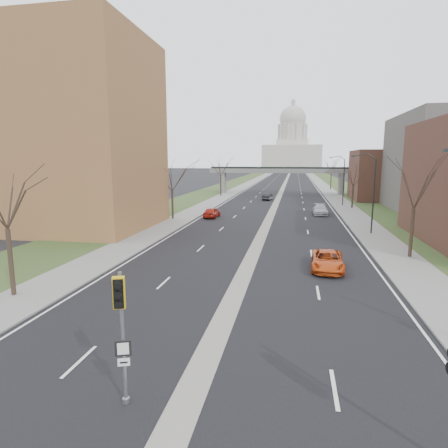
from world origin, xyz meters
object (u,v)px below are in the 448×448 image
(car_left_far, at_px, (268,197))
(car_right_mid, at_px, (320,210))
(signal_pole_median, at_px, (121,317))
(car_left_near, at_px, (212,212))
(car_right_near, at_px, (328,260))

(car_left_far, xyz_separation_m, car_right_mid, (9.24, -19.12, 0.05))
(signal_pole_median, bearing_deg, car_left_near, 78.93)
(car_left_far, height_order, car_right_mid, car_right_mid)
(car_left_near, relative_size, car_right_mid, 0.84)
(car_right_near, bearing_deg, signal_pole_median, -111.30)
(car_right_near, height_order, car_right_mid, car_right_mid)
(signal_pole_median, xyz_separation_m, car_left_near, (-6.17, 40.99, -2.46))
(car_left_far, bearing_deg, car_right_near, 106.29)
(car_left_near, distance_m, car_left_far, 25.59)
(car_left_near, height_order, car_right_mid, car_right_mid)
(car_left_far, relative_size, car_right_mid, 0.83)
(car_left_near, distance_m, car_right_mid, 16.36)
(car_right_mid, bearing_deg, car_left_far, 116.38)
(car_left_far, distance_m, car_right_mid, 21.24)
(car_right_near, xyz_separation_m, car_right_mid, (1.29, 29.13, 0.05))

